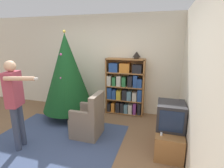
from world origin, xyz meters
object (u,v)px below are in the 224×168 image
armchair (89,121)px  bookshelf (125,88)px  christmas_tree (67,73)px  standing_person (15,98)px  table_lamp (137,55)px  television (171,115)px

armchair → bookshelf: bearing=160.8°
christmas_tree → standing_person: (-0.16, -1.46, -0.20)m
armchair → table_lamp: 1.98m
television → standing_person: standing_person is taller
bookshelf → standing_person: bearing=-126.3°
standing_person → table_lamp: size_ratio=8.10×
christmas_tree → table_lamp: 1.78m
television → armchair: armchair is taller
standing_person → table_lamp: table_lamp is taller
christmas_tree → bookshelf: bearing=23.8°
armchair → table_lamp: table_lamp is taller
christmas_tree → table_lamp: bearing=20.3°
bookshelf → standing_person: 2.56m
table_lamp → bookshelf: bearing=-178.5°
bookshelf → television: bookshelf is taller
christmas_tree → standing_person: christmas_tree is taller
bookshelf → standing_person: size_ratio=0.92×
christmas_tree → table_lamp: size_ratio=10.89×
armchair → table_lamp: bearing=151.1°
table_lamp → armchair: bearing=-119.5°
armchair → christmas_tree: bearing=-128.7°
television → armchair: bearing=179.3°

